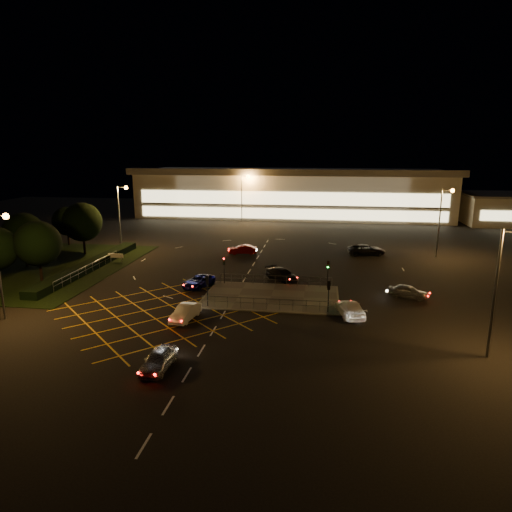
# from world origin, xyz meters

# --- Properties ---
(ground) EXTENTS (180.00, 180.00, 0.00)m
(ground) POSITION_xyz_m (0.00, 0.00, 0.00)
(ground) COLOR black
(ground) RESTS_ON ground
(pedestrian_island) EXTENTS (14.00, 9.00, 0.12)m
(pedestrian_island) POSITION_xyz_m (2.00, -2.00, 0.06)
(pedestrian_island) COLOR #4C4944
(pedestrian_island) RESTS_ON ground
(grass_verge) EXTENTS (18.00, 30.00, 0.08)m
(grass_verge) POSITION_xyz_m (-28.00, 6.00, 0.04)
(grass_verge) COLOR black
(grass_verge) RESTS_ON ground
(hedge) EXTENTS (2.00, 26.00, 1.00)m
(hedge) POSITION_xyz_m (-23.00, 6.00, 0.50)
(hedge) COLOR black
(hedge) RESTS_ON ground
(supermarket) EXTENTS (72.00, 26.50, 10.50)m
(supermarket) POSITION_xyz_m (0.00, 61.95, 5.31)
(supermarket) COLOR beige
(supermarket) RESTS_ON ground
(retail_unit_a) EXTENTS (18.80, 14.80, 6.35)m
(retail_unit_a) POSITION_xyz_m (46.00, 53.97, 3.21)
(retail_unit_a) COLOR beige
(retail_unit_a) RESTS_ON ground
(streetlight_sw) EXTENTS (1.78, 0.56, 10.03)m
(streetlight_sw) POSITION_xyz_m (-21.56, -12.00, 6.56)
(streetlight_sw) COLOR slate
(streetlight_sw) RESTS_ON ground
(streetlight_se) EXTENTS (1.78, 0.56, 10.03)m
(streetlight_se) POSITION_xyz_m (20.44, -14.00, 6.56)
(streetlight_se) COLOR slate
(streetlight_se) RESTS_ON ground
(streetlight_nw) EXTENTS (1.78, 0.56, 10.03)m
(streetlight_nw) POSITION_xyz_m (-23.56, 18.00, 6.56)
(streetlight_nw) COLOR slate
(streetlight_nw) RESTS_ON ground
(streetlight_ne) EXTENTS (1.78, 0.56, 10.03)m
(streetlight_ne) POSITION_xyz_m (24.44, 20.00, 6.56)
(streetlight_ne) COLOR slate
(streetlight_ne) RESTS_ON ground
(streetlight_far_left) EXTENTS (1.78, 0.56, 10.03)m
(streetlight_far_left) POSITION_xyz_m (-9.56, 48.00, 6.56)
(streetlight_far_left) COLOR slate
(streetlight_far_left) RESTS_ON ground
(streetlight_far_right) EXTENTS (1.78, 0.56, 10.03)m
(streetlight_far_right) POSITION_xyz_m (30.44, 50.00, 6.56)
(streetlight_far_right) COLOR slate
(streetlight_far_right) RESTS_ON ground
(signal_sw) EXTENTS (0.28, 0.30, 3.15)m
(signal_sw) POSITION_xyz_m (-4.00, -5.99, 2.37)
(signal_sw) COLOR black
(signal_sw) RESTS_ON pedestrian_island
(signal_se) EXTENTS (0.28, 0.30, 3.15)m
(signal_se) POSITION_xyz_m (8.00, -5.99, 2.37)
(signal_se) COLOR black
(signal_se) RESTS_ON pedestrian_island
(signal_nw) EXTENTS (0.28, 0.30, 3.15)m
(signal_nw) POSITION_xyz_m (-4.00, 1.99, 2.37)
(signal_nw) COLOR black
(signal_nw) RESTS_ON pedestrian_island
(signal_ne) EXTENTS (0.28, 0.30, 3.15)m
(signal_ne) POSITION_xyz_m (8.00, 1.99, 2.37)
(signal_ne) COLOR black
(signal_ne) RESTS_ON pedestrian_island
(tree_b) EXTENTS (5.40, 5.40, 7.35)m
(tree_b) POSITION_xyz_m (-32.00, 6.00, 4.64)
(tree_b) COLOR black
(tree_b) RESTS_ON ground
(tree_c) EXTENTS (5.76, 5.76, 7.84)m
(tree_c) POSITION_xyz_m (-28.00, 14.00, 4.95)
(tree_c) COLOR black
(tree_c) RESTS_ON ground
(tree_d) EXTENTS (4.68, 4.68, 6.37)m
(tree_d) POSITION_xyz_m (-34.00, 20.00, 4.02)
(tree_d) COLOR black
(tree_d) RESTS_ON ground
(tree_e) EXTENTS (5.40, 5.40, 7.35)m
(tree_e) POSITION_xyz_m (-26.00, 0.00, 4.64)
(tree_e) COLOR black
(tree_e) RESTS_ON ground
(car_near_silver) EXTENTS (1.92, 4.36, 1.46)m
(car_near_silver) POSITION_xyz_m (-4.25, -19.45, 0.73)
(car_near_silver) COLOR #B2B5BA
(car_near_silver) RESTS_ON ground
(car_queue_white) EXTENTS (2.09, 4.41, 1.40)m
(car_queue_white) POSITION_xyz_m (-5.19, -9.67, 0.70)
(car_queue_white) COLOR white
(car_queue_white) RESTS_ON ground
(car_left_blue) EXTENTS (3.47, 5.09, 1.29)m
(car_left_blue) POSITION_xyz_m (-6.77, 0.61, 0.65)
(car_left_blue) COLOR #0E0E57
(car_left_blue) RESTS_ON ground
(car_far_dkgrey) EXTENTS (4.79, 4.79, 1.40)m
(car_far_dkgrey) POSITION_xyz_m (2.59, 4.73, 0.70)
(car_far_dkgrey) COLOR black
(car_far_dkgrey) RESTS_ON ground
(car_right_silver) EXTENTS (4.47, 2.99, 1.41)m
(car_right_silver) POSITION_xyz_m (16.50, -0.16, 0.71)
(car_right_silver) COLOR #989B9E
(car_right_silver) RESTS_ON ground
(car_circ_red) EXTENTS (4.39, 2.12, 1.39)m
(car_circ_red) POSITION_xyz_m (-4.57, 17.82, 0.69)
(car_circ_red) COLOR maroon
(car_circ_red) RESTS_ON ground
(car_east_grey) EXTENTS (5.91, 3.43, 1.55)m
(car_east_grey) POSITION_xyz_m (13.92, 19.95, 0.77)
(car_east_grey) COLOR black
(car_east_grey) RESTS_ON ground
(car_approach_white) EXTENTS (3.01, 5.34, 1.46)m
(car_approach_white) POSITION_xyz_m (10.10, -6.45, 0.73)
(car_approach_white) COLOR silver
(car_approach_white) RESTS_ON ground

